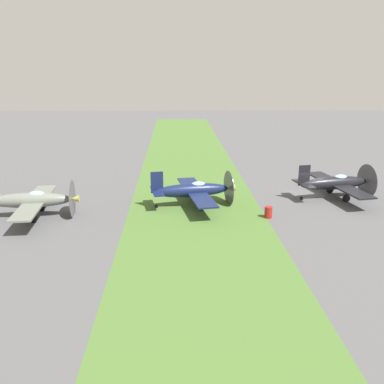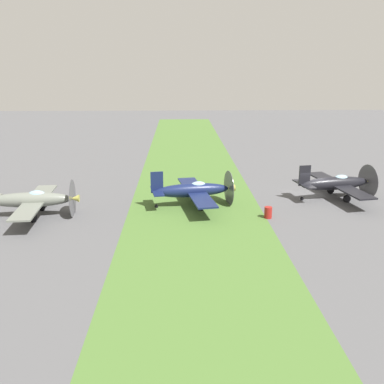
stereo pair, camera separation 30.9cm
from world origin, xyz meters
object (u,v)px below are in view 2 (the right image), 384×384
object	(u,v)px
airplane_trail	(32,200)
airplane_lead	(336,183)
airplane_wingman	(193,190)
fuel_drum	(268,213)

from	to	relation	value
airplane_trail	airplane_lead	bearing A→B (deg)	95.19
airplane_lead	airplane_wingman	distance (m)	12.99
airplane_wingman	airplane_trail	world-z (taller)	airplane_trail
airplane_lead	airplane_wingman	size ratio (longest dim) A/B	1.01
airplane_lead	airplane_wingman	world-z (taller)	airplane_lead
airplane_lead	airplane_trail	size ratio (longest dim) A/B	1.01
fuel_drum	airplane_lead	bearing A→B (deg)	125.45
airplane_lead	airplane_wingman	xyz separation A→B (m)	(1.77, -12.87, -0.02)
airplane_trail	fuel_drum	world-z (taller)	airplane_trail
airplane_trail	fuel_drum	bearing A→B (deg)	83.09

